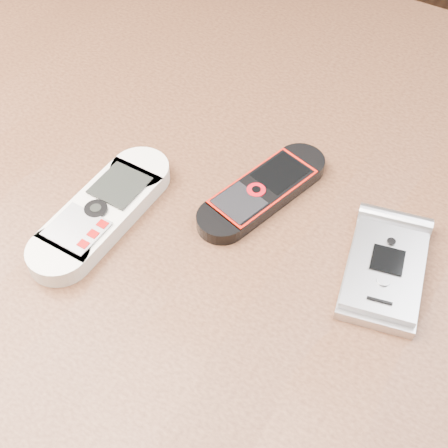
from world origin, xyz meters
TOP-DOWN VIEW (x-y plane):
  - table at (0.00, 0.00)m, footprint 1.20×0.80m
  - nokia_white at (-0.08, -0.04)m, footprint 0.05×0.15m
  - nokia_black_red at (0.01, 0.05)m, footprint 0.07×0.14m
  - motorola_razr at (0.13, 0.03)m, footprint 0.08×0.12m

SIDE VIEW (x-z plane):
  - table at x=0.00m, z-range 0.27..1.02m
  - nokia_black_red at x=0.01m, z-range 0.75..0.76m
  - motorola_razr at x=0.13m, z-range 0.75..0.77m
  - nokia_white at x=-0.08m, z-range 0.75..0.77m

